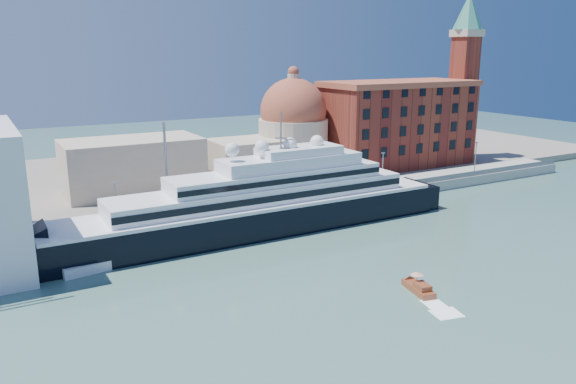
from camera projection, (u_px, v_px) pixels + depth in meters
ground at (356, 265)px, 89.46m from camera, size 400.00×400.00×0.00m
quay at (260, 207)px, 117.82m from camera, size 180.00×10.00×2.50m
land at (192, 173)px, 152.44m from camera, size 260.00×72.00×2.00m
quay_fence at (270, 204)px, 113.57m from camera, size 180.00×0.10×1.20m
superyacht at (242, 211)px, 103.28m from camera, size 87.43×12.12×26.13m
service_barge at (105, 261)px, 88.74m from camera, size 13.80×6.30×2.99m
water_taxi at (419, 288)px, 79.18m from camera, size 3.30×6.45×2.93m
warehouse at (398, 123)px, 154.82m from camera, size 43.00×19.00×23.25m
campanile at (465, 66)px, 162.64m from camera, size 8.40×8.40×47.00m
church at (239, 143)px, 138.50m from camera, size 66.00×18.00×25.50m
lamp_posts at (205, 175)px, 108.19m from camera, size 120.80×2.40×18.00m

